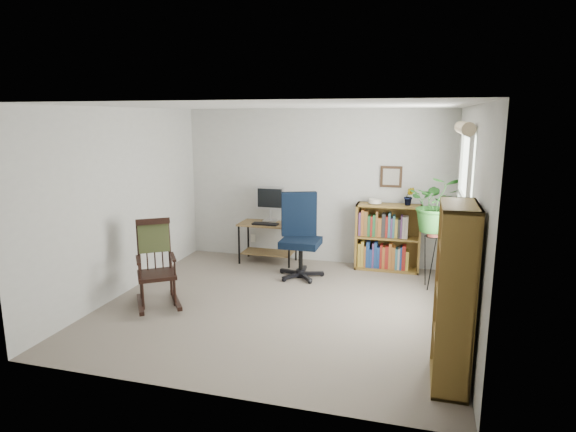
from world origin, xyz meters
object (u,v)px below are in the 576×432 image
(rocking_chair, at_px, (156,263))
(tall_bookshelf, at_px, (454,296))
(low_bookshelf, at_px, (388,237))
(desk, at_px, (268,243))
(office_chair, at_px, (301,236))

(rocking_chair, relative_size, tall_bookshelf, 0.68)
(low_bookshelf, bearing_deg, desk, -176.31)
(rocking_chair, xyz_separation_m, tall_bookshelf, (3.37, -0.88, 0.26))
(office_chair, bearing_deg, rocking_chair, -154.16)
(office_chair, relative_size, rocking_chair, 1.15)
(low_bookshelf, height_order, tall_bookshelf, tall_bookshelf)
(office_chair, height_order, rocking_chair, office_chair)
(desk, relative_size, low_bookshelf, 0.88)
(desk, relative_size, tall_bookshelf, 0.56)
(desk, height_order, office_chair, office_chair)
(desk, bearing_deg, low_bookshelf, 3.69)
(desk, bearing_deg, office_chair, -39.98)
(desk, relative_size, office_chair, 0.72)
(desk, xyz_separation_m, office_chair, (0.68, -0.57, 0.30))
(low_bookshelf, bearing_deg, rocking_chair, -139.97)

